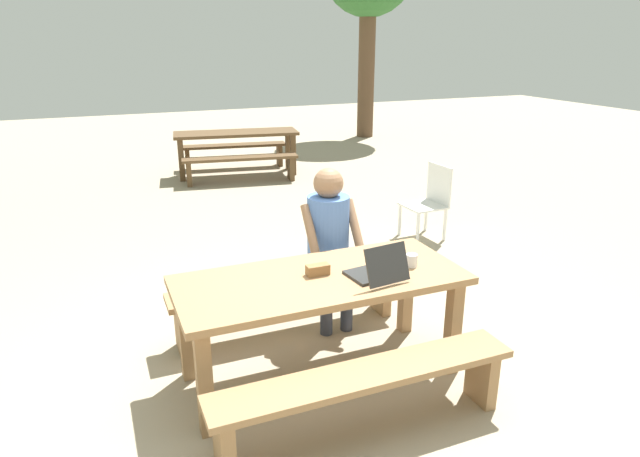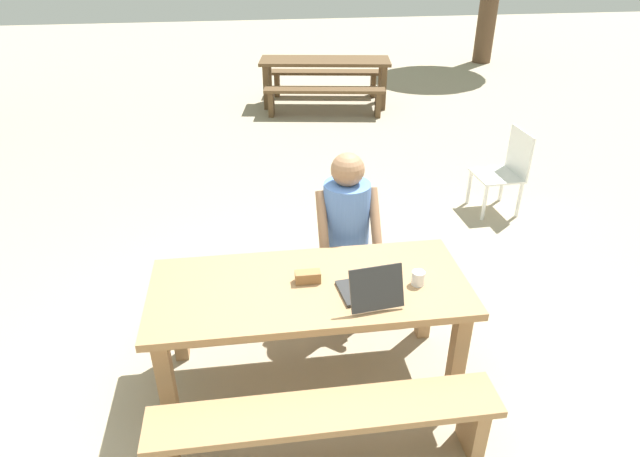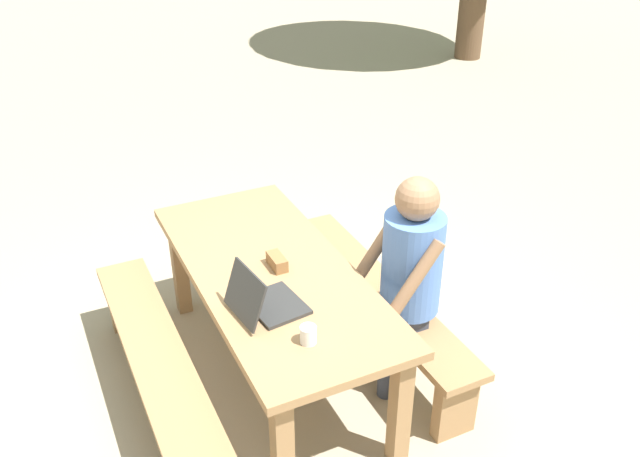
{
  "view_description": "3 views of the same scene",
  "coord_description": "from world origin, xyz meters",
  "px_view_note": "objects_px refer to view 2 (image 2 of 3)",
  "views": [
    {
      "loc": [
        -1.32,
        -3.18,
        2.3
      ],
      "look_at": [
        0.1,
        0.25,
        1.01
      ],
      "focal_mm": 31.35,
      "sensor_mm": 36.0,
      "label": 1
    },
    {
      "loc": [
        -0.31,
        -2.73,
        2.72
      ],
      "look_at": [
        0.1,
        0.25,
        1.01
      ],
      "focal_mm": 30.79,
      "sensor_mm": 36.0,
      "label": 2
    },
    {
      "loc": [
        2.95,
        -1.13,
        2.84
      ],
      "look_at": [
        0.1,
        0.25,
        1.01
      ],
      "focal_mm": 38.08,
      "sensor_mm": 36.0,
      "label": 3
    }
  ],
  "objects_px": {
    "coffee_mug": "(418,278)",
    "small_pouch": "(308,277)",
    "picnic_table_front": "(310,299)",
    "picnic_table_mid": "(325,67)",
    "person_seated": "(347,226)",
    "plastic_chair": "(505,170)",
    "laptop": "(370,289)"
  },
  "relations": [
    {
      "from": "picnic_table_mid",
      "to": "small_pouch",
      "type": "bearing_deg",
      "value": -90.55
    },
    {
      "from": "laptop",
      "to": "picnic_table_mid",
      "type": "xyz_separation_m",
      "value": [
        0.65,
        6.3,
        -0.2
      ]
    },
    {
      "from": "coffee_mug",
      "to": "plastic_chair",
      "type": "distance_m",
      "value": 2.81
    },
    {
      "from": "small_pouch",
      "to": "plastic_chair",
      "type": "height_order",
      "value": "plastic_chair"
    },
    {
      "from": "person_seated",
      "to": "plastic_chair",
      "type": "xyz_separation_m",
      "value": [
        1.94,
        1.51,
        -0.33
      ]
    },
    {
      "from": "picnic_table_front",
      "to": "picnic_table_mid",
      "type": "relative_size",
      "value": 0.91
    },
    {
      "from": "laptop",
      "to": "plastic_chair",
      "type": "bearing_deg",
      "value": -136.86
    },
    {
      "from": "picnic_table_front",
      "to": "person_seated",
      "type": "height_order",
      "value": "person_seated"
    },
    {
      "from": "person_seated",
      "to": "picnic_table_mid",
      "type": "xyz_separation_m",
      "value": [
        0.63,
        5.46,
        -0.16
      ]
    },
    {
      "from": "person_seated",
      "to": "picnic_table_front",
      "type": "bearing_deg",
      "value": -117.94
    },
    {
      "from": "picnic_table_front",
      "to": "plastic_chair",
      "type": "bearing_deg",
      "value": 43.47
    },
    {
      "from": "coffee_mug",
      "to": "person_seated",
      "type": "xyz_separation_m",
      "value": [
        -0.31,
        0.74,
        -0.02
      ]
    },
    {
      "from": "small_pouch",
      "to": "plastic_chair",
      "type": "bearing_deg",
      "value": 42.91
    },
    {
      "from": "small_pouch",
      "to": "laptop",
      "type": "bearing_deg",
      "value": -32.13
    },
    {
      "from": "plastic_chair",
      "to": "laptop",
      "type": "bearing_deg",
      "value": -42.28
    },
    {
      "from": "small_pouch",
      "to": "picnic_table_mid",
      "type": "xyz_separation_m",
      "value": [
        0.99,
        6.08,
        -0.17
      ]
    },
    {
      "from": "picnic_table_mid",
      "to": "coffee_mug",
      "type": "bearing_deg",
      "value": -84.32
    },
    {
      "from": "small_pouch",
      "to": "picnic_table_front",
      "type": "bearing_deg",
      "value": -78.92
    },
    {
      "from": "person_seated",
      "to": "picnic_table_mid",
      "type": "distance_m",
      "value": 5.5
    },
    {
      "from": "plastic_chair",
      "to": "picnic_table_mid",
      "type": "distance_m",
      "value": 4.16
    },
    {
      "from": "picnic_table_front",
      "to": "person_seated",
      "type": "relative_size",
      "value": 1.47
    },
    {
      "from": "picnic_table_front",
      "to": "coffee_mug",
      "type": "distance_m",
      "value": 0.68
    },
    {
      "from": "person_seated",
      "to": "plastic_chair",
      "type": "distance_m",
      "value": 2.48
    },
    {
      "from": "coffee_mug",
      "to": "picnic_table_mid",
      "type": "bearing_deg",
      "value": 86.97
    },
    {
      "from": "coffee_mug",
      "to": "picnic_table_mid",
      "type": "distance_m",
      "value": 6.21
    },
    {
      "from": "picnic_table_front",
      "to": "small_pouch",
      "type": "distance_m",
      "value": 0.15
    },
    {
      "from": "person_seated",
      "to": "plastic_chair",
      "type": "relative_size",
      "value": 1.53
    },
    {
      "from": "picnic_table_front",
      "to": "plastic_chair",
      "type": "xyz_separation_m",
      "value": [
        2.29,
        2.17,
        -0.2
      ]
    },
    {
      "from": "coffee_mug",
      "to": "small_pouch",
      "type": "bearing_deg",
      "value": 170.02
    },
    {
      "from": "laptop",
      "to": "picnic_table_mid",
      "type": "relative_size",
      "value": 0.18
    },
    {
      "from": "laptop",
      "to": "coffee_mug",
      "type": "xyz_separation_m",
      "value": [
        0.32,
        0.1,
        -0.02
      ]
    },
    {
      "from": "picnic_table_front",
      "to": "plastic_chair",
      "type": "height_order",
      "value": "plastic_chair"
    }
  ]
}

